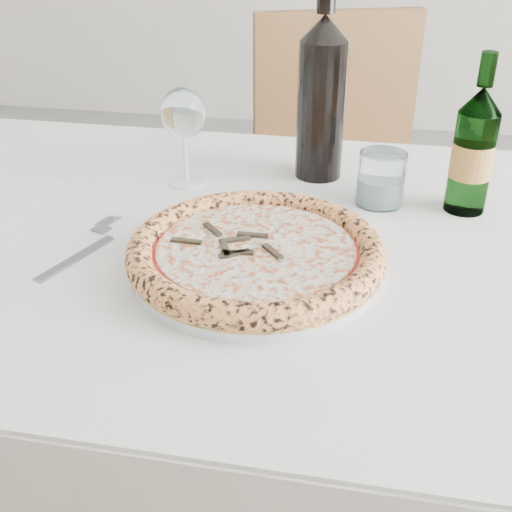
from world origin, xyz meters
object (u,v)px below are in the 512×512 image
at_px(chair_far, 342,179).
at_px(tumbler, 381,182).
at_px(wine_bottle, 321,96).
at_px(wine_glass, 183,116).
at_px(pizza, 256,252).
at_px(beer_bottle, 473,151).
at_px(plate, 256,264).
at_px(dining_table, 269,288).

bearing_deg(chair_far, tumbler, -82.24).
xyz_separation_m(chair_far, wine_bottle, (-0.02, -0.53, 0.36)).
height_order(chair_far, wine_glass, chair_far).
xyz_separation_m(pizza, beer_bottle, (0.28, 0.24, 0.07)).
relative_size(wine_glass, tumbler, 1.96).
bearing_deg(chair_far, pizza, -94.24).
xyz_separation_m(tumbler, beer_bottle, (0.13, -0.00, 0.06)).
bearing_deg(plate, wine_bottle, 82.33).
bearing_deg(wine_bottle, tumbler, -42.03).
bearing_deg(pizza, dining_table, 90.00).
relative_size(plate, beer_bottle, 1.35).
bearing_deg(plate, chair_far, 85.76).
distance_m(chair_far, wine_bottle, 0.64).
relative_size(chair_far, wine_bottle, 2.93).
relative_size(tumbler, beer_bottle, 0.35).
distance_m(dining_table, pizza, 0.15).
height_order(chair_far, plate, chair_far).
height_order(dining_table, wine_bottle, wine_bottle).
distance_m(tumbler, wine_bottle, 0.17).
height_order(chair_far, beer_bottle, beer_bottle).
bearing_deg(pizza, plate, 18.31).
bearing_deg(tumbler, pizza, -122.37).
distance_m(pizza, wine_bottle, 0.35).
bearing_deg(chair_far, plate, -94.24).
height_order(chair_far, pizza, chair_far).
relative_size(dining_table, wine_glass, 8.95).
distance_m(wine_glass, beer_bottle, 0.44).
bearing_deg(dining_table, plate, -90.00).
distance_m(chair_far, beer_bottle, 0.74).
xyz_separation_m(pizza, wine_glass, (-0.16, 0.26, 0.09)).
height_order(plate, pizza, pizza).
height_order(pizza, wine_glass, wine_glass).
relative_size(dining_table, pizza, 4.38).
distance_m(plate, pizza, 0.02).
xyz_separation_m(dining_table, plate, (-0.00, -0.10, 0.10)).
bearing_deg(dining_table, chair_far, 85.21).
xyz_separation_m(plate, pizza, (-0.00, -0.00, 0.02)).
bearing_deg(chair_far, beer_bottle, -71.33).
bearing_deg(wine_bottle, dining_table, -100.92).
relative_size(plate, tumbler, 3.89).
xyz_separation_m(plate, beer_bottle, (0.28, 0.24, 0.08)).
bearing_deg(wine_glass, tumbler, -3.46).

